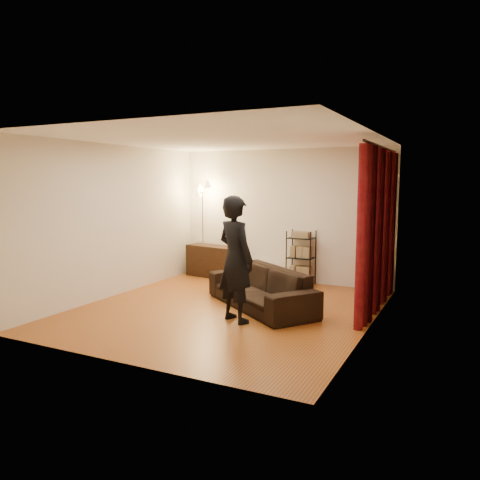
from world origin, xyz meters
The scene contains 14 objects.
floor centered at (0.00, 0.00, 0.00)m, with size 5.00×5.00×0.00m, color #9A5123.
ceiling centered at (0.00, 0.00, 2.70)m, with size 5.00×5.00×0.00m, color white.
wall_back centered at (0.00, 2.50, 1.35)m, with size 5.00×5.00×0.00m, color beige.
wall_front centered at (0.00, -2.50, 1.35)m, with size 5.00×5.00×0.00m, color beige.
wall_left centered at (-2.25, 0.00, 1.35)m, with size 5.00×5.00×0.00m, color beige.
wall_right centered at (2.25, 0.00, 1.35)m, with size 5.00×5.00×0.00m, color beige.
curtain_rod centered at (2.15, 1.12, 2.58)m, with size 0.04×0.04×2.65m, color black.
curtain centered at (2.13, 1.12, 1.28)m, with size 0.22×2.65×2.55m, color maroon, non-canonical shape.
sofa centered at (0.45, 0.36, 0.32)m, with size 2.22×0.87×0.65m, color black.
person centered at (0.42, -0.49, 0.93)m, with size 0.68×0.44×1.85m, color black.
media_cabinet centered at (-1.49, 2.18, 0.34)m, with size 1.16×0.43×0.68m, color black.
storage_boxes centered at (-0.47, 2.29, 0.16)m, with size 0.38×0.30×0.31m, color white, non-canonical shape.
wire_shelf centered at (0.47, 2.28, 0.54)m, with size 0.49×0.35×1.08m, color black, non-canonical shape.
floor_lamp centered at (-1.72, 2.16, 1.01)m, with size 0.36×0.36×2.03m, color silver, non-canonical shape.
Camera 1 is at (3.46, -6.47, 2.05)m, focal length 35.00 mm.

